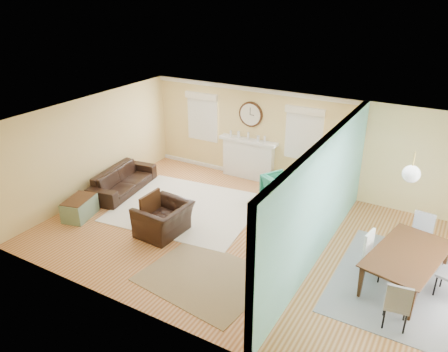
{
  "coord_description": "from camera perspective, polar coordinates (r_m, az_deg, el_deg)",
  "views": [
    {
      "loc": [
        3.62,
        -7.36,
        5.14
      ],
      "look_at": [
        -0.8,
        0.3,
        1.2
      ],
      "focal_mm": 35.0,
      "sensor_mm": 36.0,
      "label": 1
    }
  ],
  "objects": [
    {
      "name": "pendant",
      "position": [
        7.95,
        23.26,
        0.25
      ],
      "size": [
        0.3,
        0.3,
        0.55
      ],
      "color": "gold",
      "rests_on": "ceiling"
    },
    {
      "name": "wall_front",
      "position": [
        6.85,
        -8.16,
        -10.39
      ],
      "size": [
        9.0,
        0.02,
        2.6
      ],
      "primitive_type": "cube",
      "color": "#E7C975",
      "rests_on": "ground"
    },
    {
      "name": "dining_chair_n",
      "position": [
        9.68,
        24.27,
        -6.76
      ],
      "size": [
        0.44,
        0.44,
        0.91
      ],
      "color": "gray",
      "rests_on": "floor"
    },
    {
      "name": "dining_table",
      "position": [
        8.8,
        22.81,
        -11.21
      ],
      "size": [
        1.46,
        2.13,
        0.68
      ],
      "primitive_type": "imported",
      "rotation": [
        0.0,
        0.0,
        1.37
      ],
      "color": "#41260F",
      "rests_on": "floor"
    },
    {
      "name": "wall_clock",
      "position": [
        11.99,
        3.51,
        8.04
      ],
      "size": [
        0.7,
        0.07,
        0.7
      ],
      "color": "#41260F",
      "rests_on": "wall_back"
    },
    {
      "name": "trunk",
      "position": [
        10.92,
        -18.32,
        -3.96
      ],
      "size": [
        0.71,
        0.95,
        0.49
      ],
      "color": "gray",
      "rests_on": "floor"
    },
    {
      "name": "partition",
      "position": [
        8.79,
        13.11,
        -2.18
      ],
      "size": [
        0.17,
        6.0,
        2.6
      ],
      "color": "#E7C975",
      "rests_on": "ground"
    },
    {
      "name": "ceiling",
      "position": [
        8.59,
        3.65,
        6.75
      ],
      "size": [
        9.0,
        6.0,
        0.02
      ],
      "primitive_type": "cube",
      "color": "white",
      "rests_on": "wall_back"
    },
    {
      "name": "garden_stool",
      "position": [
        9.79,
        10.89,
        -6.39
      ],
      "size": [
        0.35,
        0.35,
        0.52
      ],
      "primitive_type": "cylinder",
      "color": "white",
      "rests_on": "floor"
    },
    {
      "name": "rug_grey",
      "position": [
        8.99,
        22.46,
        -12.97
      ],
      "size": [
        2.46,
        3.08,
        0.01
      ],
      "primitive_type": "cube",
      "color": "gray",
      "rests_on": "floor"
    },
    {
      "name": "sofa",
      "position": [
        11.92,
        -13.06,
        -0.54
      ],
      "size": [
        1.15,
        2.25,
        0.63
      ],
      "primitive_type": "imported",
      "rotation": [
        0.0,
        0.0,
        1.72
      ],
      "color": "black",
      "rests_on": "floor"
    },
    {
      "name": "dining_chair_s",
      "position": [
        7.73,
        21.73,
        -14.73
      ],
      "size": [
        0.44,
        0.44,
        0.89
      ],
      "color": "gray",
      "rests_on": "floor"
    },
    {
      "name": "window_right",
      "position": [
        11.46,
        10.42,
        5.91
      ],
      "size": [
        1.05,
        0.13,
        1.42
      ],
      "color": "white",
      "rests_on": "wall_back"
    },
    {
      "name": "tv",
      "position": [
        10.15,
        13.12,
        0.0
      ],
      "size": [
        0.22,
        1.12,
        0.64
      ],
      "primitive_type": "imported",
      "rotation": [
        0.0,
        0.0,
        1.64
      ],
      "color": "black",
      "rests_on": "credenza"
    },
    {
      "name": "eames_chair",
      "position": [
        9.74,
        -7.89,
        -5.63
      ],
      "size": [
        1.02,
        1.15,
        0.72
      ],
      "primitive_type": "imported",
      "rotation": [
        0.0,
        0.0,
        -1.62
      ],
      "color": "black",
      "rests_on": "floor"
    },
    {
      "name": "green_chair",
      "position": [
        11.23,
        7.25,
        -1.53
      ],
      "size": [
        1.0,
        1.0,
        0.68
      ],
      "primitive_type": "imported",
      "rotation": [
        0.0,
        0.0,
        2.63
      ],
      "color": "#1B7154",
      "rests_on": "floor"
    },
    {
      "name": "wall_back",
      "position": [
        11.63,
        10.14,
        4.34
      ],
      "size": [
        9.0,
        0.02,
        2.6
      ],
      "primitive_type": "cube",
      "color": "#E7C975",
      "rests_on": "ground"
    },
    {
      "name": "potted_plant",
      "position": [
        9.56,
        11.11,
        -3.89
      ],
      "size": [
        0.46,
        0.49,
        0.45
      ],
      "primitive_type": "imported",
      "rotation": [
        0.0,
        0.0,
        5.03
      ],
      "color": "#337F33",
      "rests_on": "garden_stool"
    },
    {
      "name": "floor",
      "position": [
        9.69,
        3.25,
        -8.1
      ],
      "size": [
        9.0,
        9.0,
        0.0
      ],
      "primitive_type": "plane",
      "color": "#A25724",
      "rests_on": "ground"
    },
    {
      "name": "window_left",
      "position": [
        12.77,
        -2.82,
        8.16
      ],
      "size": [
        1.05,
        0.13,
        1.42
      ],
      "color": "white",
      "rests_on": "wall_back"
    },
    {
      "name": "dining_chair_w",
      "position": [
        8.75,
        19.32,
        -9.37
      ],
      "size": [
        0.46,
        0.46,
        0.9
      ],
      "color": "white",
      "rests_on": "floor"
    },
    {
      "name": "fireplace",
      "position": [
        12.32,
        3.18,
        2.33
      ],
      "size": [
        1.7,
        0.3,
        1.17
      ],
      "color": "white",
      "rests_on": "ground"
    },
    {
      "name": "credenza",
      "position": [
        10.45,
        12.84,
        -3.63
      ],
      "size": [
        0.56,
        1.65,
        0.8
      ],
      "color": "olive",
      "rests_on": "floor"
    },
    {
      "name": "rug_cream",
      "position": [
        10.91,
        -4.94,
        -4.16
      ],
      "size": [
        3.63,
        3.24,
        0.02
      ],
      "primitive_type": "cube",
      "rotation": [
        0.0,
        0.0,
        0.11
      ],
      "color": "white",
      "rests_on": "floor"
    },
    {
      "name": "rug_jute",
      "position": [
        8.52,
        -2.51,
        -13.09
      ],
      "size": [
        2.44,
        2.08,
        0.01
      ],
      "primitive_type": "cube",
      "rotation": [
        0.0,
        0.0,
        -0.12
      ],
      "color": "tan",
      "rests_on": "floor"
    },
    {
      "name": "wall_left",
      "position": [
        11.62,
        -16.82,
        3.64
      ],
      "size": [
        0.02,
        6.0,
        2.6
      ],
      "primitive_type": "cube",
      "color": "#E7C975",
      "rests_on": "ground"
    }
  ]
}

